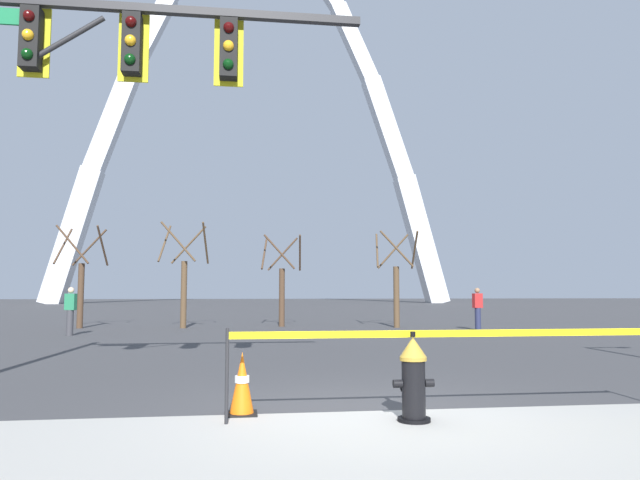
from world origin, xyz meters
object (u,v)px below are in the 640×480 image
pedestrian_walking_left (478,308)px  pedestrian_standing_center (70,311)px  traffic_cone_by_hydrant (242,384)px  fire_hydrant (413,379)px  monument_arch (254,132)px  traffic_signal_gantry (54,93)px

pedestrian_walking_left → pedestrian_standing_center: same height
pedestrian_walking_left → traffic_cone_by_hydrant: bearing=-121.8°
fire_hydrant → traffic_cone_by_hydrant: fire_hydrant is taller
traffic_cone_by_hydrant → monument_arch: 72.06m
monument_arch → pedestrian_walking_left: size_ratio=32.36×
traffic_cone_by_hydrant → pedestrian_standing_center: size_ratio=0.46×
traffic_signal_gantry → pedestrian_walking_left: 17.42m
fire_hydrant → pedestrian_standing_center: size_ratio=0.62×
pedestrian_standing_center → monument_arch: bearing=82.7°
pedestrian_walking_left → pedestrian_standing_center: size_ratio=1.00×
monument_arch → pedestrian_walking_left: bearing=-82.3°
monument_arch → fire_hydrant: bearing=-89.6°
traffic_signal_gantry → pedestrian_walking_left: size_ratio=4.04×
traffic_signal_gantry → monument_arch: bearing=86.5°
fire_hydrant → traffic_signal_gantry: bearing=154.6°
fire_hydrant → pedestrian_walking_left: (6.91, 14.80, 0.35)m
monument_arch → pedestrian_walking_left: monument_arch is taller
monument_arch → traffic_signal_gantry: bearing=-93.5°
traffic_cone_by_hydrant → pedestrian_walking_left: 16.70m
monument_arch → pedestrian_standing_center: bearing=-97.3°
monument_arch → traffic_cone_by_hydrant: bearing=-91.2°
fire_hydrant → pedestrian_walking_left: bearing=65.0°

